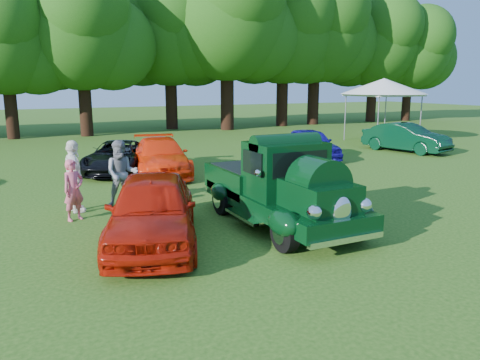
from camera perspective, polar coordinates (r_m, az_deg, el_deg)
name	(u,v)px	position (r m, az deg, el deg)	size (l,w,h in m)	color
ground	(276,237)	(10.52, 4.44, -6.96)	(120.00, 120.00, 0.00)	#214C11
hero_pickup	(280,188)	(11.30, 4.86, -1.02)	(2.42, 5.19, 2.03)	black
red_convertible	(152,210)	(10.02, -10.63, -3.56)	(1.78, 4.43, 1.51)	#A01406
back_car_black	(118,157)	(18.55, -14.71, 2.76)	(1.98, 4.29, 1.19)	black
back_car_orange	(161,157)	(17.74, -9.66, 2.82)	(1.88, 4.62, 1.34)	#F83008
back_car_blue	(310,144)	(21.41, 8.58, 4.39)	(1.60, 3.98, 1.36)	#150C86
back_car_green	(406,138)	(24.80, 19.56, 4.89)	(1.49, 4.28, 1.41)	black
spectator_pink	(74,190)	(12.28, -19.63, -1.16)	(0.56, 0.37, 1.54)	#C9526B
spectator_grey	(122,174)	(13.23, -14.22, 0.74)	(0.90, 0.70, 1.85)	gray
spectator_white	(74,177)	(13.01, -19.57, 0.40)	(1.12, 0.47, 1.92)	white
canopy_tent	(384,87)	(28.49, 17.12, 10.81)	(5.11, 5.11, 3.64)	silver
tree_line	(110,27)	(33.30, -15.59, 17.57)	(62.85, 10.66, 12.28)	black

